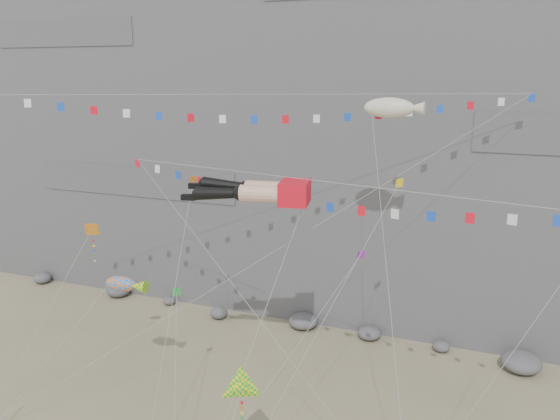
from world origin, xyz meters
name	(u,v)px	position (x,y,z in m)	size (l,w,h in m)	color
cliff	(352,46)	(0.00, 32.00, 25.00)	(80.00, 28.00, 50.00)	slate
talus_boulders	(303,321)	(0.00, 17.00, 0.60)	(60.00, 3.00, 1.20)	#58585D
legs_kite	(260,191)	(1.27, 4.29, 15.25)	(8.09, 13.21, 19.33)	red
flag_banner_upper	(269,95)	(0.17, 8.67, 20.89)	(33.01, 20.02, 28.52)	red
flag_banner_lower	(316,181)	(4.98, 3.90, 16.24)	(28.82, 8.16, 18.72)	red
harlequin_kite	(92,230)	(-10.48, 2.73, 11.97)	(4.94, 8.04, 14.47)	red
fish_windsock	(121,284)	(-7.99, 2.22, 8.61)	(7.59, 7.90, 12.52)	#FF650D
delta_kite	(241,388)	(3.06, -2.64, 6.16)	(2.39, 6.65, 8.52)	yellow
blimp_windsock	(389,108)	(7.88, 10.51, 20.06)	(6.62, 14.07, 24.47)	beige
small_kite_a	(192,186)	(-4.82, 6.64, 14.69)	(3.68, 13.06, 19.77)	orange
small_kite_b	(358,258)	(7.07, 6.56, 10.87)	(7.11, 12.04, 17.10)	purple
small_kite_c	(177,295)	(-3.69, 2.18, 8.52)	(5.15, 9.13, 12.89)	green
small_kite_d	(397,188)	(9.11, 7.39, 15.43)	(7.22, 14.36, 21.79)	yellow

